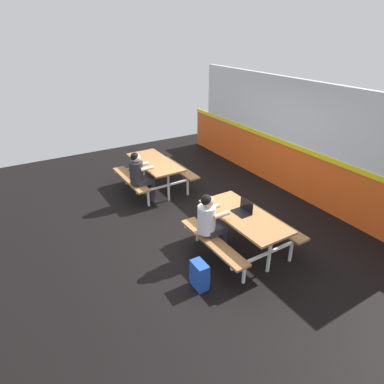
{
  "coord_description": "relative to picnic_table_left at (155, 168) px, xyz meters",
  "views": [
    {
      "loc": [
        5.19,
        -3.07,
        3.6
      ],
      "look_at": [
        0.0,
        -0.0,
        0.55
      ],
      "focal_mm": 30.79,
      "sensor_mm": 36.0,
      "label": 1
    }
  ],
  "objects": [
    {
      "name": "ground_plane",
      "position": [
        1.51,
        0.14,
        -0.58
      ],
      "size": [
        10.0,
        10.0,
        0.02
      ],
      "primitive_type": "cube",
      "color": "black"
    },
    {
      "name": "accent_backdrop",
      "position": [
        1.51,
        2.77,
        0.67
      ],
      "size": [
        8.0,
        0.14,
        2.6
      ],
      "color": "#E55119",
      "rests_on": "ground"
    },
    {
      "name": "picnic_table_left",
      "position": [
        0.0,
        0.0,
        0.0
      ],
      "size": [
        1.71,
        1.58,
        0.74
      ],
      "color": "#9E6B3D",
      "rests_on": "ground"
    },
    {
      "name": "picnic_table_right",
      "position": [
        3.02,
        0.27,
        0.0
      ],
      "size": [
        1.71,
        1.58,
        0.74
      ],
      "color": "#9E6B3D",
      "rests_on": "ground"
    },
    {
      "name": "student_nearer",
      "position": [
        0.42,
        -0.55,
        0.13
      ],
      "size": [
        0.37,
        0.53,
        1.21
      ],
      "color": "#2D2D38",
      "rests_on": "ground"
    },
    {
      "name": "student_further",
      "position": [
        2.83,
        -0.29,
        0.13
      ],
      "size": [
        0.37,
        0.53,
        1.21
      ],
      "color": "#2D2D38",
      "rests_on": "ground"
    },
    {
      "name": "laptop_dark",
      "position": [
        2.95,
        0.3,
        0.21
      ],
      "size": [
        0.32,
        0.23,
        0.22
      ],
      "color": "black",
      "rests_on": "picnic_table_right"
    },
    {
      "name": "backpack_dark",
      "position": [
        3.41,
        -0.85,
        -0.36
      ],
      "size": [
        0.3,
        0.22,
        0.44
      ],
      "color": "#1E47B2",
      "rests_on": "ground"
    }
  ]
}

